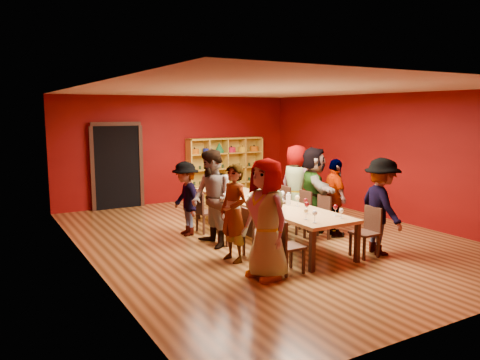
# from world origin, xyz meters

# --- Properties ---
(room_shell) EXTENTS (7.10, 9.10, 3.04)m
(room_shell) POSITION_xyz_m (0.00, 0.00, 1.50)
(room_shell) COLOR brown
(room_shell) RESTS_ON ground
(tasting_table) EXTENTS (1.10, 4.50, 0.75)m
(tasting_table) POSITION_xyz_m (0.00, 0.00, 0.70)
(tasting_table) COLOR tan
(tasting_table) RESTS_ON ground
(doorway) EXTENTS (1.40, 0.17, 2.30)m
(doorway) POSITION_xyz_m (-1.80, 4.43, 1.12)
(doorway) COLOR black
(doorway) RESTS_ON ground
(shelving_unit) EXTENTS (2.40, 0.40, 1.80)m
(shelving_unit) POSITION_xyz_m (1.40, 4.32, 0.98)
(shelving_unit) COLOR gold
(shelving_unit) RESTS_ON ground
(chair_person_left_0) EXTENTS (0.42, 0.42, 0.89)m
(chair_person_left_0) POSITION_xyz_m (-0.91, -2.00, 0.50)
(chair_person_left_0) COLOR black
(chair_person_left_0) RESTS_ON ground
(person_left_0) EXTENTS (0.60, 0.97, 1.88)m
(person_left_0) POSITION_xyz_m (-1.27, -2.00, 0.94)
(person_left_0) COLOR #5373AB
(person_left_0) RESTS_ON ground
(chair_person_left_1) EXTENTS (0.42, 0.42, 0.89)m
(chair_person_left_1) POSITION_xyz_m (-0.91, -1.03, 0.50)
(chair_person_left_1) COLOR black
(chair_person_left_1) RESTS_ON ground
(person_left_1) EXTENTS (0.54, 0.68, 1.70)m
(person_left_1) POSITION_xyz_m (-1.30, -1.03, 0.85)
(person_left_1) COLOR white
(person_left_1) RESTS_ON ground
(chair_person_left_2) EXTENTS (0.42, 0.42, 0.89)m
(chair_person_left_2) POSITION_xyz_m (-0.91, -0.07, 0.50)
(chair_person_left_2) COLOR black
(chair_person_left_2) RESTS_ON ground
(person_left_2) EXTENTS (0.51, 0.91, 1.87)m
(person_left_2) POSITION_xyz_m (-1.23, -0.07, 0.93)
(person_left_2) COLOR #5678B0
(person_left_2) RESTS_ON ground
(chair_person_left_3) EXTENTS (0.42, 0.42, 0.89)m
(chair_person_left_3) POSITION_xyz_m (-0.91, 0.96, 0.50)
(chair_person_left_3) COLOR black
(chair_person_left_3) RESTS_ON ground
(person_left_3) EXTENTS (0.44, 1.01, 1.55)m
(person_left_3) POSITION_xyz_m (-1.33, 0.96, 0.78)
(person_left_3) COLOR tan
(person_left_3) RESTS_ON ground
(chair_person_right_0) EXTENTS (0.42, 0.42, 0.89)m
(chair_person_right_0) POSITION_xyz_m (0.91, -2.00, 0.50)
(chair_person_right_0) COLOR black
(chair_person_right_0) RESTS_ON ground
(person_right_0) EXTENTS (0.75, 1.22, 1.75)m
(person_right_0) POSITION_xyz_m (1.21, -2.00, 0.88)
(person_right_0) COLOR #47474B
(person_right_0) RESTS_ON ground
(chair_person_right_1) EXTENTS (0.42, 0.42, 0.89)m
(chair_person_right_1) POSITION_xyz_m (0.91, -0.67, 0.50)
(chair_person_right_1) COLOR black
(chair_person_right_1) RESTS_ON ground
(person_right_1) EXTENTS (0.70, 1.03, 1.62)m
(person_right_1) POSITION_xyz_m (1.29, -0.67, 0.81)
(person_right_1) COLOR beige
(person_right_1) RESTS_ON ground
(chair_person_right_2) EXTENTS (0.42, 0.42, 0.89)m
(chair_person_right_2) POSITION_xyz_m (0.91, -0.05, 0.50)
(chair_person_right_2) COLOR black
(chair_person_right_2) RESTS_ON ground
(person_right_2) EXTENTS (1.15, 1.74, 1.82)m
(person_right_2) POSITION_xyz_m (1.23, -0.05, 0.91)
(person_right_2) COLOR #48494D
(person_right_2) RESTS_ON ground
(chair_person_right_3) EXTENTS (0.42, 0.42, 0.89)m
(chair_person_right_3) POSITION_xyz_m (0.91, 0.69, 0.50)
(chair_person_right_3) COLOR black
(chair_person_right_3) RESTS_ON ground
(person_right_3) EXTENTS (0.66, 0.97, 1.81)m
(person_right_3) POSITION_xyz_m (1.33, 0.69, 0.91)
(person_right_3) COLOR beige
(person_right_3) RESTS_ON ground
(wine_glass_0) EXTENTS (0.08, 0.08, 0.20)m
(wine_glass_0) POSITION_xyz_m (-0.27, -1.71, 0.89)
(wine_glass_0) COLOR silver
(wine_glass_0) RESTS_ON tasting_table
(wine_glass_1) EXTENTS (0.09, 0.09, 0.21)m
(wine_glass_1) POSITION_xyz_m (-0.15, 1.39, 0.90)
(wine_glass_1) COLOR silver
(wine_glass_1) RESTS_ON tasting_table
(wine_glass_2) EXTENTS (0.07, 0.07, 0.18)m
(wine_glass_2) POSITION_xyz_m (0.32, -1.94, 0.88)
(wine_glass_2) COLOR silver
(wine_glass_2) RESTS_ON tasting_table
(wine_glass_3) EXTENTS (0.09, 0.09, 0.22)m
(wine_glass_3) POSITION_xyz_m (0.03, -1.35, 0.91)
(wine_glass_3) COLOR silver
(wine_glass_3) RESTS_ON tasting_table
(wine_glass_4) EXTENTS (0.07, 0.07, 0.18)m
(wine_glass_4) POSITION_xyz_m (-0.04, -0.47, 0.88)
(wine_glass_4) COLOR silver
(wine_glass_4) RESTS_ON tasting_table
(wine_glass_5) EXTENTS (0.07, 0.07, 0.18)m
(wine_glass_5) POSITION_xyz_m (-0.31, 0.88, 0.88)
(wine_glass_5) COLOR silver
(wine_glass_5) RESTS_ON tasting_table
(wine_glass_6) EXTENTS (0.09, 0.09, 0.22)m
(wine_glass_6) POSITION_xyz_m (-0.34, 1.65, 0.91)
(wine_glass_6) COLOR silver
(wine_glass_6) RESTS_ON tasting_table
(wine_glass_7) EXTENTS (0.09, 0.09, 0.21)m
(wine_glass_7) POSITION_xyz_m (0.32, 0.92, 0.90)
(wine_glass_7) COLOR silver
(wine_glass_7) RESTS_ON tasting_table
(wine_glass_8) EXTENTS (0.07, 0.07, 0.19)m
(wine_glass_8) POSITION_xyz_m (0.34, -0.92, 0.88)
(wine_glass_8) COLOR silver
(wine_glass_8) RESTS_ON tasting_table
(wine_glass_9) EXTENTS (0.08, 0.08, 0.19)m
(wine_glass_9) POSITION_xyz_m (-0.36, -0.93, 0.89)
(wine_glass_9) COLOR silver
(wine_glass_9) RESTS_ON tasting_table
(wine_glass_10) EXTENTS (0.09, 0.09, 0.22)m
(wine_glass_10) POSITION_xyz_m (0.28, -0.74, 0.91)
(wine_glass_10) COLOR silver
(wine_glass_10) RESTS_ON tasting_table
(wine_glass_11) EXTENTS (0.08, 0.08, 0.20)m
(wine_glass_11) POSITION_xyz_m (0.27, 1.69, 0.90)
(wine_glass_11) COLOR silver
(wine_glass_11) RESTS_ON tasting_table
(wine_glass_12) EXTENTS (0.09, 0.09, 0.22)m
(wine_glass_12) POSITION_xyz_m (0.35, 1.78, 0.91)
(wine_glass_12) COLOR silver
(wine_glass_12) RESTS_ON tasting_table
(wine_glass_13) EXTENTS (0.08, 0.08, 0.19)m
(wine_glass_13) POSITION_xyz_m (0.14, 0.35, 0.89)
(wine_glass_13) COLOR silver
(wine_glass_13) RESTS_ON tasting_table
(wine_glass_14) EXTENTS (0.09, 0.09, 0.22)m
(wine_glass_14) POSITION_xyz_m (0.32, -0.18, 0.91)
(wine_glass_14) COLOR silver
(wine_glass_14) RESTS_ON tasting_table
(wine_glass_15) EXTENTS (0.09, 0.09, 0.22)m
(wine_glass_15) POSITION_xyz_m (-0.28, -0.78, 0.91)
(wine_glass_15) COLOR silver
(wine_glass_15) RESTS_ON tasting_table
(wine_glass_16) EXTENTS (0.08, 0.08, 0.21)m
(wine_glass_16) POSITION_xyz_m (-0.28, -1.96, 0.90)
(wine_glass_16) COLOR silver
(wine_glass_16) RESTS_ON tasting_table
(wine_glass_17) EXTENTS (0.09, 0.09, 0.21)m
(wine_glass_17) POSITION_xyz_m (0.30, 0.72, 0.90)
(wine_glass_17) COLOR silver
(wine_glass_17) RESTS_ON tasting_table
(wine_glass_18) EXTENTS (0.08, 0.08, 0.20)m
(wine_glass_18) POSITION_xyz_m (0.31, 0.01, 0.89)
(wine_glass_18) COLOR silver
(wine_glass_18) RESTS_ON tasting_table
(wine_glass_19) EXTENTS (0.08, 0.08, 0.19)m
(wine_glass_19) POSITION_xyz_m (-0.37, 0.95, 0.89)
(wine_glass_19) COLOR silver
(wine_glass_19) RESTS_ON tasting_table
(wine_glass_20) EXTENTS (0.09, 0.09, 0.22)m
(wine_glass_20) POSITION_xyz_m (-0.28, 1.81, 0.91)
(wine_glass_20) COLOR silver
(wine_glass_20) RESTS_ON tasting_table
(wine_glass_21) EXTENTS (0.07, 0.07, 0.18)m
(wine_glass_21) POSITION_xyz_m (-0.35, 0.03, 0.88)
(wine_glass_21) COLOR silver
(wine_glass_21) RESTS_ON tasting_table
(wine_glass_22) EXTENTS (0.08, 0.08, 0.20)m
(wine_glass_22) POSITION_xyz_m (0.35, -1.75, 0.90)
(wine_glass_22) COLOR silver
(wine_glass_22) RESTS_ON tasting_table
(wine_glass_23) EXTENTS (0.08, 0.08, 0.20)m
(wine_glass_23) POSITION_xyz_m (-0.33, -0.07, 0.90)
(wine_glass_23) COLOR silver
(wine_glass_23) RESTS_ON tasting_table
(spittoon_bowl) EXTENTS (0.31, 0.31, 0.17)m
(spittoon_bowl) POSITION_xyz_m (0.16, -0.29, 0.82)
(spittoon_bowl) COLOR #B6B8BE
(spittoon_bowl) RESTS_ON tasting_table
(carafe_a) EXTENTS (0.10, 0.10, 0.23)m
(carafe_a) POSITION_xyz_m (-0.24, 0.54, 0.85)
(carafe_a) COLOR silver
(carafe_a) RESTS_ON tasting_table
(carafe_b) EXTENTS (0.13, 0.13, 0.25)m
(carafe_b) POSITION_xyz_m (0.21, -0.53, 0.86)
(carafe_b) COLOR silver
(carafe_b) RESTS_ON tasting_table
(wine_bottle) EXTENTS (0.09, 0.09, 0.30)m
(wine_bottle) POSITION_xyz_m (0.16, 1.46, 0.86)
(wine_bottle) COLOR #153C1A
(wine_bottle) RESTS_ON tasting_table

